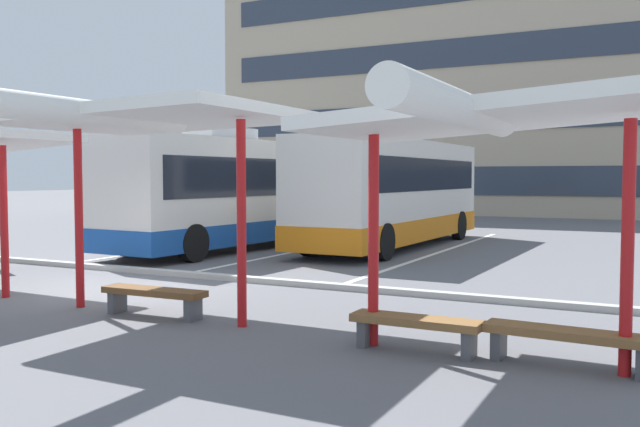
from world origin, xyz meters
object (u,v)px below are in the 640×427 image
coach_bus_1 (393,192)px  waiting_shelter_2 (141,121)px  bench_3 (154,295)px  waiting_shelter_3 (486,121)px  bench_5 (567,339)px  bench_4 (416,326)px  coach_bus_0 (243,192)px

coach_bus_1 → waiting_shelter_2: size_ratio=1.91×
bench_3 → waiting_shelter_3: 5.90m
waiting_shelter_3 → bench_5: (0.90, 0.33, -2.53)m
waiting_shelter_2 → bench_4: size_ratio=3.18×
bench_3 → waiting_shelter_3: bearing=-4.2°
bench_4 → waiting_shelter_3: bearing=-12.3°
waiting_shelter_3 → bench_4: waiting_shelter_3 is taller
coach_bus_1 → bench_4: 13.05m
waiting_shelter_3 → coach_bus_1: bearing=115.4°
coach_bus_0 → coach_bus_1: coach_bus_1 is taller
bench_4 → bench_3: bearing=177.5°
waiting_shelter_3 → bench_4: 2.70m
coach_bus_0 → bench_4: bearing=-47.2°
waiting_shelter_2 → waiting_shelter_3: (5.32, -0.14, -0.20)m
coach_bus_0 → bench_3: size_ratio=5.99×
waiting_shelter_2 → bench_5: 6.80m
bench_3 → bench_5: 6.22m
bench_3 → bench_4: same height
waiting_shelter_2 → bench_3: 2.74m
waiting_shelter_3 → coach_bus_0: bearing=135.0°
bench_3 → bench_4: bearing=-2.5°
waiting_shelter_2 → waiting_shelter_3: size_ratio=1.08×
bench_3 → waiting_shelter_3: (5.32, -0.39, 2.53)m
bench_3 → waiting_shelter_3: waiting_shelter_3 is taller
bench_5 → waiting_shelter_3: bearing=-160.0°
coach_bus_0 → waiting_shelter_3: coach_bus_0 is taller
waiting_shelter_3 → bench_5: waiting_shelter_3 is taller
coach_bus_0 → bench_3: bearing=-64.1°
bench_4 → bench_5: bearing=4.2°
coach_bus_1 → waiting_shelter_2: 12.15m
coach_bus_0 → bench_3: 10.76m
bench_5 → bench_4: bearing=-175.8°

